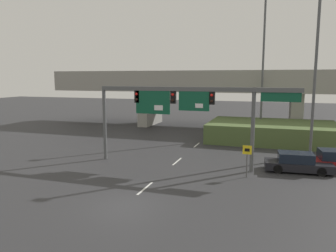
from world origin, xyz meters
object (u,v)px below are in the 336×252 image
Objects in this scene: highway_light_pole_far at (316,59)px; parked_sedan_near_right at (297,163)px; highway_light_pole_near at (263,56)px; speed_limit_sign at (247,156)px; signal_gantry at (184,102)px.

highway_light_pole_far reaches higher than parked_sedan_near_right.
highway_light_pole_near reaches higher than highway_light_pole_far.
highway_light_pole_near is 10.16m from highway_light_pole_far.
speed_limit_sign is 0.48× the size of parked_sedan_near_right.
speed_limit_sign is 0.14× the size of highway_light_pole_far.
highway_light_pole_near reaches higher than signal_gantry.
signal_gantry is at bearing -145.32° from highway_light_pole_far.
speed_limit_sign is at bearing -146.53° from parked_sedan_near_right.
highway_light_pole_near is 17.19m from parked_sedan_near_right.
parked_sedan_near_right is at bearing -77.41° from highway_light_pole_near.
signal_gantry is 6.11m from speed_limit_sign.
highway_light_pole_far is 9.50m from parked_sedan_near_right.
signal_gantry is 0.97× the size of highway_light_pole_far.
parked_sedan_near_right is (3.35, 2.57, -0.84)m from speed_limit_sign.
speed_limit_sign is 11.57m from highway_light_pole_far.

